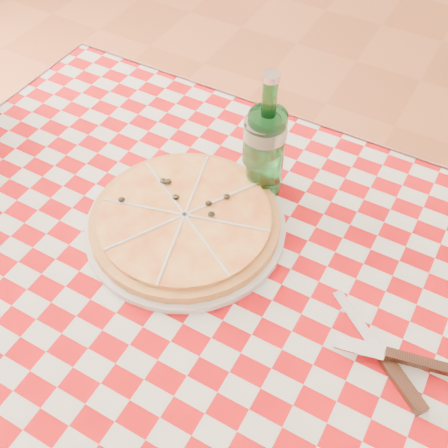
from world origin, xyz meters
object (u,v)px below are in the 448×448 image
Objects in this scene: dining_table at (217,306)px; water_bottle at (267,136)px; pizza_plate at (185,220)px; wine_glass at (260,158)px.

water_bottle is at bearing 96.55° from dining_table.
dining_table is at bearing -83.45° from water_bottle.
pizza_plate is 0.18m from wine_glass.
wine_glass is at bearing -107.62° from water_bottle.
pizza_plate is 1.41× the size of water_bottle.
dining_table is 7.19× the size of wine_glass.
water_bottle is 1.54× the size of wine_glass.
dining_table is 0.17m from pizza_plate.
water_bottle is (0.07, 0.16, 0.10)m from pizza_plate.
pizza_plate is 0.21m from water_bottle.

